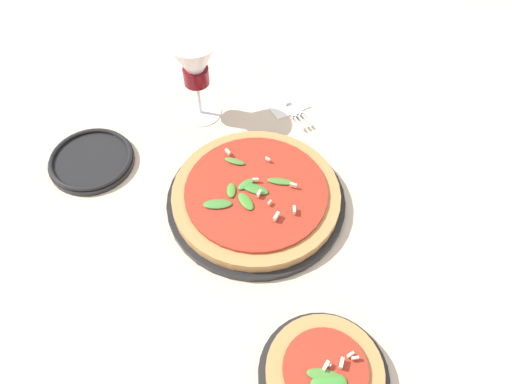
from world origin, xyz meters
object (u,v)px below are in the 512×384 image
at_px(pizza_personal_side, 324,374).
at_px(wine_glass, 194,67).
at_px(side_plate_white, 91,160).
at_px(fork, 281,96).
at_px(pizza_arugula_main, 256,197).

height_order(pizza_personal_side, wine_glass, wine_glass).
xyz_separation_m(pizza_personal_side, wine_glass, (-0.55, 0.08, 0.10)).
relative_size(pizza_personal_side, wine_glass, 1.07).
bearing_deg(side_plate_white, wine_glass, 95.16).
distance_m(wine_glass, fork, 0.20).
bearing_deg(wine_glass, pizza_personal_side, -8.31).
bearing_deg(fork, side_plate_white, -91.66).
xyz_separation_m(fork, side_plate_white, (-0.02, -0.39, 0.00)).
relative_size(pizza_arugula_main, wine_glass, 1.84).
distance_m(pizza_arugula_main, side_plate_white, 0.31).
xyz_separation_m(wine_glass, fork, (0.04, 0.16, -0.10)).
bearing_deg(pizza_personal_side, pizza_arugula_main, 167.35).
height_order(pizza_personal_side, fork, pizza_personal_side).
bearing_deg(pizza_arugula_main, side_plate_white, -136.50).
height_order(pizza_arugula_main, fork, pizza_arugula_main).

